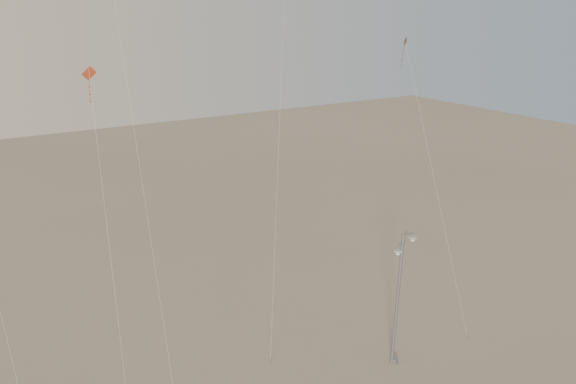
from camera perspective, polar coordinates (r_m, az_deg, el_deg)
street_lamp at (r=36.98m, az=9.83°, el=-8.97°), size 1.61×0.59×8.12m
kite_3 at (r=30.18m, az=-16.34°, el=1.84°), size 2.60×10.19×17.27m
kite_4 at (r=42.01m, az=11.59°, el=7.03°), size 0.76×7.96×17.90m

